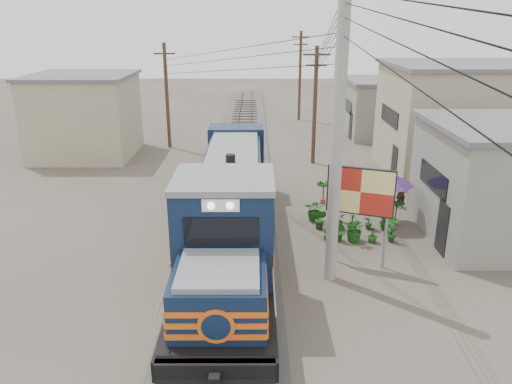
{
  "coord_description": "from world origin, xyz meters",
  "views": [
    {
      "loc": [
        0.92,
        -15.78,
        8.48
      ],
      "look_at": [
        0.96,
        2.22,
        2.2
      ],
      "focal_mm": 35.0,
      "sensor_mm": 36.0,
      "label": 1
    }
  ],
  "objects_px": {
    "locomotive": "(231,208)",
    "billboard": "(360,194)",
    "vendor": "(401,193)",
    "market_umbrella": "(389,179)"
  },
  "relations": [
    {
      "from": "locomotive",
      "to": "billboard",
      "type": "bearing_deg",
      "value": -13.55
    },
    {
      "from": "vendor",
      "to": "billboard",
      "type": "bearing_deg",
      "value": 42.67
    },
    {
      "from": "market_umbrella",
      "to": "vendor",
      "type": "bearing_deg",
      "value": 59.7
    },
    {
      "from": "billboard",
      "to": "vendor",
      "type": "bearing_deg",
      "value": 81.65
    },
    {
      "from": "locomotive",
      "to": "billboard",
      "type": "height_order",
      "value": "locomotive"
    },
    {
      "from": "billboard",
      "to": "vendor",
      "type": "xyz_separation_m",
      "value": [
        3.19,
        5.76,
        -1.97
      ]
    },
    {
      "from": "market_umbrella",
      "to": "billboard",
      "type": "bearing_deg",
      "value": -118.27
    },
    {
      "from": "billboard",
      "to": "vendor",
      "type": "distance_m",
      "value": 6.87
    },
    {
      "from": "locomotive",
      "to": "market_umbrella",
      "type": "bearing_deg",
      "value": 21.61
    },
    {
      "from": "vendor",
      "to": "locomotive",
      "type": "bearing_deg",
      "value": 12.5
    }
  ]
}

